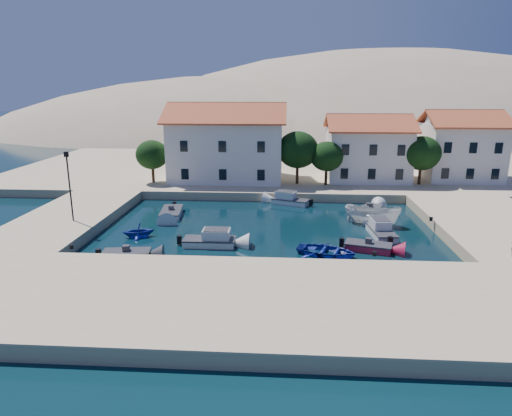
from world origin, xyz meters
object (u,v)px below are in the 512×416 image
at_px(cabin_cruiser_south, 209,240).
at_px(cabin_cruiser_east, 382,231).
at_px(building_right, 461,144).
at_px(rowboat_south, 326,255).
at_px(boat_east, 372,224).
at_px(building_left, 227,141).
at_px(lamppost, 69,180).
at_px(building_mid, 368,147).

xyz_separation_m(cabin_cruiser_south, cabin_cruiser_east, (14.63, 3.41, -0.00)).
height_order(building_right, rowboat_south, building_right).
bearing_deg(cabin_cruiser_east, boat_east, -1.98).
bearing_deg(building_right, building_left, -176.19).
relative_size(rowboat_south, cabin_cruiser_east, 1.04).
bearing_deg(cabin_cruiser_south, cabin_cruiser_east, 13.06).
bearing_deg(rowboat_south, building_right, -18.01).
bearing_deg(lamppost, rowboat_south, -11.65).
relative_size(lamppost, rowboat_south, 1.35).
height_order(building_mid, building_right, building_right).
relative_size(building_left, building_mid, 1.40).
xyz_separation_m(building_right, cabin_cruiser_south, (-28.61, -25.07, -5.00)).
height_order(building_right, cabin_cruiser_south, building_right).
relative_size(lamppost, boat_east, 1.17).
xyz_separation_m(building_left, lamppost, (-11.50, -20.00, -1.18)).
height_order(lamppost, rowboat_south, lamppost).
bearing_deg(boat_east, building_left, 64.25).
height_order(cabin_cruiser_south, boat_east, cabin_cruiser_south).
height_order(building_left, cabin_cruiser_south, building_left).
height_order(building_right, lamppost, building_right).
distance_m(building_left, building_mid, 18.04).
xyz_separation_m(building_right, cabin_cruiser_east, (-13.98, -21.66, -5.00)).
bearing_deg(building_mid, cabin_cruiser_east, -95.47).
bearing_deg(building_right, building_mid, -175.24).
xyz_separation_m(building_mid, cabin_cruiser_south, (-16.61, -24.07, -4.75)).
xyz_separation_m(building_right, rowboat_south, (-19.17, -26.60, -5.47)).
relative_size(building_mid, building_right, 1.11).
relative_size(building_right, rowboat_south, 2.05).
distance_m(building_left, lamppost, 23.10).
xyz_separation_m(building_mid, boat_east, (-2.15, -17.10, -5.22)).
relative_size(rowboat_south, boat_east, 0.87).
relative_size(building_mid, cabin_cruiser_south, 2.46).
bearing_deg(cabin_cruiser_east, building_right, -37.62).
bearing_deg(building_left, boat_east, -45.45).
relative_size(building_mid, rowboat_south, 2.28).
bearing_deg(lamppost, building_right, 27.93).
distance_m(building_left, cabin_cruiser_east, 25.94).
distance_m(building_mid, rowboat_south, 27.09).
bearing_deg(building_right, cabin_cruiser_south, -138.78).
height_order(building_left, lamppost, building_left).
xyz_separation_m(building_mid, building_right, (12.00, 1.00, 0.25)).
height_order(lamppost, cabin_cruiser_south, lamppost).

